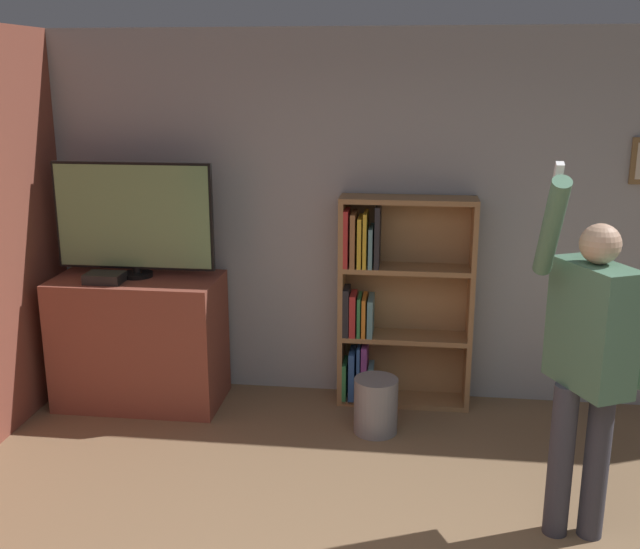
{
  "coord_description": "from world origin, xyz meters",
  "views": [
    {
      "loc": [
        0.1,
        -2.23,
        2.39
      ],
      "look_at": [
        -0.44,
        2.01,
        1.24
      ],
      "focal_mm": 42.0,
      "sensor_mm": 36.0,
      "label": 1
    }
  ],
  "objects": [
    {
      "name": "wall_back",
      "position": [
        0.0,
        3.18,
        1.35
      ],
      "size": [
        7.17,
        0.09,
        2.7
      ],
      "color": "#9EA3A8",
      "rests_on": "ground_plane"
    },
    {
      "name": "tv_ledge",
      "position": [
        -1.87,
        2.76,
        0.48
      ],
      "size": [
        1.19,
        0.62,
        0.96
      ],
      "color": "brown",
      "rests_on": "ground_plane"
    },
    {
      "name": "television",
      "position": [
        -1.87,
        2.8,
        1.39
      ],
      "size": [
        1.15,
        0.22,
        0.83
      ],
      "color": "black",
      "rests_on": "tv_ledge"
    },
    {
      "name": "game_console",
      "position": [
        -2.04,
        2.61,
        0.99
      ],
      "size": [
        0.26,
        0.18,
        0.07
      ],
      "color": "black",
      "rests_on": "tv_ledge"
    },
    {
      "name": "bookshelf",
      "position": [
        -0.05,
        3.0,
        0.76
      ],
      "size": [
        0.96,
        0.28,
        1.55
      ],
      "color": "#997047",
      "rests_on": "ground_plane"
    },
    {
      "name": "person",
      "position": [
        1.0,
        1.42,
        1.03
      ],
      "size": [
        0.6,
        0.58,
        2.01
      ],
      "rotation": [
        0.0,
        0.0,
        -1.12
      ],
      "color": "#383842",
      "rests_on": "ground_plane"
    },
    {
      "name": "waste_bin",
      "position": [
        -0.11,
        2.48,
        0.19
      ],
      "size": [
        0.3,
        0.3,
        0.39
      ],
      "color": "gray",
      "rests_on": "ground_plane"
    }
  ]
}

